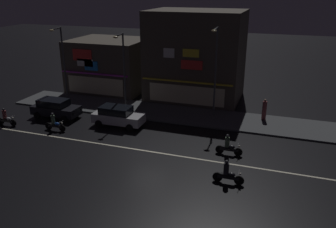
{
  "coord_description": "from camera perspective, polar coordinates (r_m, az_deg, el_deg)",
  "views": [
    {
      "loc": [
        8.73,
        -20.82,
        11.17
      ],
      "look_at": [
        0.35,
        3.73,
        1.58
      ],
      "focal_mm": 37.18,
      "sensor_mm": 36.0,
      "label": 1
    }
  ],
  "objects": [
    {
      "name": "lane_divider_stripe",
      "position": [
        25.19,
        -3.51,
        -6.07
      ],
      "size": [
        31.41,
        0.16,
        0.01
      ],
      "primitive_type": "cube",
      "color": "beige",
      "rests_on": "ground"
    },
    {
      "name": "traffic_cone",
      "position": [
        30.76,
        -7.82,
        -0.66
      ],
      "size": [
        0.36,
        0.36,
        0.55
      ],
      "primitive_type": "cone",
      "color": "orange",
      "rests_on": "ground"
    },
    {
      "name": "motorcycle_opposite_lane",
      "position": [
        29.84,
        -18.12,
        -1.46
      ],
      "size": [
        1.9,
        0.6,
        1.52
      ],
      "rotation": [
        0.0,
        0.0,
        -0.07
      ],
      "color": "black",
      "rests_on": "ground"
    },
    {
      "name": "motorcycle_trailing_far",
      "position": [
        21.35,
        9.74,
        -9.62
      ],
      "size": [
        1.9,
        0.6,
        1.52
      ],
      "rotation": [
        0.0,
        0.0,
        3.11
      ],
      "color": "black",
      "rests_on": "ground"
    },
    {
      "name": "parked_car_near_kerb",
      "position": [
        29.64,
        -8.23,
        -0.28
      ],
      "size": [
        4.3,
        1.98,
        1.67
      ],
      "color": "silver",
      "rests_on": "ground"
    },
    {
      "name": "storefront_center_block",
      "position": [
        39.99,
        -9.51,
        7.96
      ],
      "size": [
        8.02,
        7.04,
        5.66
      ],
      "color": "#4C443A",
      "rests_on": "ground"
    },
    {
      "name": "pedestrian_on_sidewalk",
      "position": [
        31.4,
        15.51,
        0.63
      ],
      "size": [
        0.38,
        0.38,
        1.87
      ],
      "rotation": [
        0.0,
        0.0,
        4.32
      ],
      "color": "brown",
      "rests_on": "sidewalk_far"
    },
    {
      "name": "motorcycle_lead",
      "position": [
        32.49,
        -25.03,
        -0.63
      ],
      "size": [
        1.9,
        0.6,
        1.52
      ],
      "rotation": [
        0.0,
        0.0,
        0.02
      ],
      "color": "black",
      "rests_on": "ground"
    },
    {
      "name": "ground_plane",
      "position": [
        25.19,
        -3.51,
        -6.09
      ],
      "size": [
        140.0,
        140.0,
        0.0
      ],
      "primitive_type": "plane",
      "color": "black"
    },
    {
      "name": "streetlamp_mid",
      "position": [
        31.79,
        -7.39,
        7.73
      ],
      "size": [
        0.44,
        1.64,
        7.15
      ],
      "color": "#47494C",
      "rests_on": "sidewalk_far"
    },
    {
      "name": "motorcycle_following",
      "position": [
        24.75,
        9.87,
        -5.24
      ],
      "size": [
        1.9,
        0.6,
        1.52
      ],
      "rotation": [
        0.0,
        0.0,
        0.07
      ],
      "color": "black",
      "rests_on": "ground"
    },
    {
      "name": "sidewalk_far",
      "position": [
        31.96,
        1.8,
        -0.05
      ],
      "size": [
        33.06,
        4.52,
        0.14
      ],
      "primitive_type": "cube",
      "color": "#424447",
      "rests_on": "ground"
    },
    {
      "name": "storefront_left_block",
      "position": [
        36.1,
        4.59,
        9.53
      ],
      "size": [
        9.34,
        7.05,
        8.96
      ],
      "color": "#4C443A",
      "rests_on": "ground"
    },
    {
      "name": "streetlamp_east",
      "position": [
        30.36,
        7.75,
        7.82
      ],
      "size": [
        0.44,
        1.64,
        7.84
      ],
      "color": "#47494C",
      "rests_on": "sidewalk_far"
    },
    {
      "name": "streetlamp_west",
      "position": [
        36.38,
        -16.94,
        8.74
      ],
      "size": [
        0.44,
        1.64,
        7.31
      ],
      "color": "#47494C",
      "rests_on": "sidewalk_far"
    },
    {
      "name": "parked_car_trailing",
      "position": [
        32.77,
        -17.97,
        0.94
      ],
      "size": [
        4.3,
        1.98,
        1.67
      ],
      "rotation": [
        0.0,
        0.0,
        3.14
      ],
      "color": "black",
      "rests_on": "ground"
    }
  ]
}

